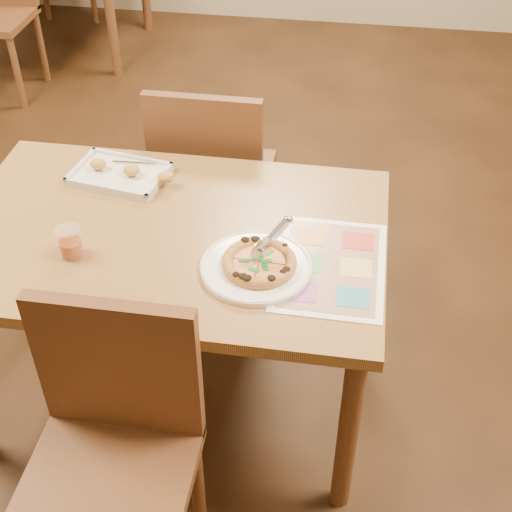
# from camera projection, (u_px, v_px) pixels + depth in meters

# --- Properties ---
(room) EXTENTS (7.00, 7.00, 7.00)m
(room) POSITION_uv_depth(u_px,v_px,m) (147.00, 25.00, 1.72)
(room) COLOR #36200E
(room) RESTS_ON ground
(dining_table) EXTENTS (1.30, 0.85, 0.72)m
(dining_table) POSITION_uv_depth(u_px,v_px,m) (170.00, 252.00, 2.18)
(dining_table) COLOR #9D713E
(dining_table) RESTS_ON ground
(chair_near) EXTENTS (0.42, 0.42, 0.47)m
(chair_near) POSITION_uv_depth(u_px,v_px,m) (112.00, 426.00, 1.77)
(chair_near) COLOR brown
(chair_near) RESTS_ON ground
(chair_far) EXTENTS (0.42, 0.42, 0.47)m
(chair_far) POSITION_uv_depth(u_px,v_px,m) (211.00, 166.00, 2.68)
(chair_far) COLOR brown
(chair_far) RESTS_ON ground
(plate) EXTENTS (0.33, 0.33, 0.02)m
(plate) POSITION_uv_depth(u_px,v_px,m) (256.00, 267.00, 1.99)
(plate) COLOR white
(plate) RESTS_ON dining_table
(pizza) EXTENTS (0.21, 0.21, 0.03)m
(pizza) POSITION_uv_depth(u_px,v_px,m) (259.00, 263.00, 1.97)
(pizza) COLOR #CC8445
(pizza) RESTS_ON plate
(pizza_cutter) EXTENTS (0.09, 0.14, 0.09)m
(pizza_cutter) POSITION_uv_depth(u_px,v_px,m) (270.00, 240.00, 1.96)
(pizza_cutter) COLOR silver
(pizza_cutter) RESTS_ON pizza
(appetizer_tray) EXTENTS (0.36, 0.25, 0.06)m
(appetizer_tray) POSITION_uv_depth(u_px,v_px,m) (122.00, 175.00, 2.33)
(appetizer_tray) COLOR silver
(appetizer_tray) RESTS_ON dining_table
(glass_tumbler) EXTENTS (0.07, 0.07, 0.09)m
(glass_tumbler) POSITION_uv_depth(u_px,v_px,m) (70.00, 244.00, 2.02)
(glass_tumbler) COLOR #84310A
(glass_tumbler) RESTS_ON dining_table
(menu) EXTENTS (0.31, 0.43, 0.00)m
(menu) POSITION_uv_depth(u_px,v_px,m) (330.00, 266.00, 2.00)
(menu) COLOR white
(menu) RESTS_ON dining_table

